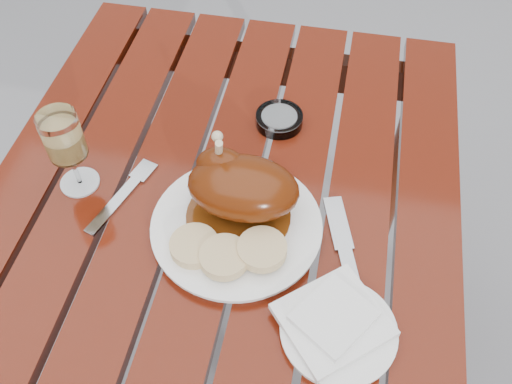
% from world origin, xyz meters
% --- Properties ---
extents(table, '(0.80, 1.20, 0.75)m').
position_xyz_m(table, '(0.00, 0.00, 0.38)').
color(table, maroon).
rests_on(table, ground).
extents(dinner_plate, '(0.29, 0.29, 0.02)m').
position_xyz_m(dinner_plate, '(0.04, 0.03, 0.76)').
color(dinner_plate, white).
rests_on(dinner_plate, table).
extents(roast_duck, '(0.18, 0.17, 0.13)m').
position_xyz_m(roast_duck, '(0.04, 0.07, 0.82)').
color(roast_duck, '#572709').
rests_on(roast_duck, dinner_plate).
extents(bread_dumplings, '(0.18, 0.10, 0.03)m').
position_xyz_m(bread_dumplings, '(0.04, -0.03, 0.78)').
color(bread_dumplings, beige).
rests_on(bread_dumplings, dinner_plate).
extents(wine_glass, '(0.08, 0.08, 0.16)m').
position_xyz_m(wine_glass, '(-0.24, 0.08, 0.83)').
color(wine_glass, tan).
rests_on(wine_glass, table).
extents(side_plate, '(0.19, 0.19, 0.01)m').
position_xyz_m(side_plate, '(0.22, -0.12, 0.76)').
color(side_plate, white).
rests_on(side_plate, table).
extents(napkin, '(0.19, 0.19, 0.01)m').
position_xyz_m(napkin, '(0.21, -0.11, 0.77)').
color(napkin, white).
rests_on(napkin, side_plate).
extents(ashtray, '(0.09, 0.09, 0.02)m').
position_xyz_m(ashtray, '(0.07, 0.29, 0.76)').
color(ashtray, '#B2B7BC').
rests_on(ashtray, table).
extents(fork, '(0.07, 0.16, 0.01)m').
position_xyz_m(fork, '(-0.17, 0.05, 0.75)').
color(fork, gray).
rests_on(fork, table).
extents(knife, '(0.09, 0.23, 0.01)m').
position_xyz_m(knife, '(0.23, -0.02, 0.75)').
color(knife, gray).
rests_on(knife, table).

